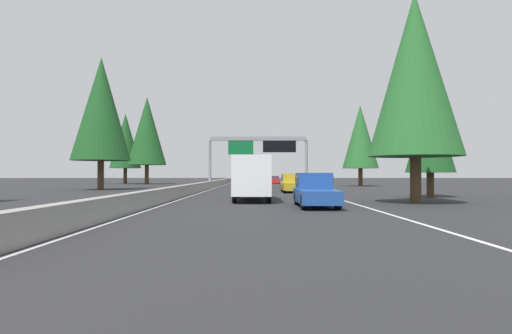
{
  "coord_description": "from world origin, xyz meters",
  "views": [
    {
      "loc": [
        -4.27,
        -5.62,
        1.78
      ],
      "look_at": [
        52.5,
        -5.59,
        2.7
      ],
      "focal_mm": 31.72,
      "sensor_mm": 36.0,
      "label": 1
    }
  ],
  "objects_px": {
    "minivan_far_right": "(241,178)",
    "conifer_left_far": "(125,141)",
    "conifer_right_foreground": "(415,74)",
    "sign_gantry_overhead": "(260,147)",
    "pickup_far_left": "(315,190)",
    "conifer_right_mid": "(360,137)",
    "sedan_mid_center": "(275,180)",
    "conifer_right_near": "(430,130)",
    "pickup_distant_a": "(292,183)",
    "sedan_distant_b": "(254,181)",
    "bus_mid_left": "(256,175)",
    "conifer_left_near": "(101,109)",
    "sedan_far_center": "(239,179)",
    "conifer_left_mid": "(147,131)",
    "box_truck_near_right": "(252,177)"
  },
  "relations": [
    {
      "from": "conifer_right_foreground",
      "to": "sign_gantry_overhead",
      "type": "bearing_deg",
      "value": 17.85
    },
    {
      "from": "sedan_far_center",
      "to": "conifer_left_mid",
      "type": "xyz_separation_m",
      "value": [
        -22.58,
        16.04,
        9.05
      ]
    },
    {
      "from": "pickup_distant_a",
      "to": "bus_mid_left",
      "type": "bearing_deg",
      "value": 4.32
    },
    {
      "from": "conifer_left_near",
      "to": "sedan_far_center",
      "type": "bearing_deg",
      "value": -14.87
    },
    {
      "from": "minivan_far_right",
      "to": "conifer_left_far",
      "type": "height_order",
      "value": "conifer_left_far"
    },
    {
      "from": "pickup_far_left",
      "to": "pickup_distant_a",
      "type": "distance_m",
      "value": 20.06
    },
    {
      "from": "conifer_left_far",
      "to": "pickup_distant_a",
      "type": "bearing_deg",
      "value": -145.64
    },
    {
      "from": "conifer_right_near",
      "to": "conifer_left_mid",
      "type": "distance_m",
      "value": 57.94
    },
    {
      "from": "box_truck_near_right",
      "to": "bus_mid_left",
      "type": "bearing_deg",
      "value": -0.14
    },
    {
      "from": "minivan_far_right",
      "to": "conifer_left_far",
      "type": "relative_size",
      "value": 0.37
    },
    {
      "from": "sedan_far_center",
      "to": "conifer_right_foreground",
      "type": "height_order",
      "value": "conifer_right_foreground"
    },
    {
      "from": "conifer_right_near",
      "to": "conifer_left_near",
      "type": "relative_size",
      "value": 0.57
    },
    {
      "from": "bus_mid_left",
      "to": "pickup_distant_a",
      "type": "height_order",
      "value": "bus_mid_left"
    },
    {
      "from": "pickup_far_left",
      "to": "conifer_left_near",
      "type": "xyz_separation_m",
      "value": [
        27.42,
        21.27,
        8.46
      ]
    },
    {
      "from": "conifer_right_near",
      "to": "conifer_left_near",
      "type": "bearing_deg",
      "value": 62.51
    },
    {
      "from": "sedan_distant_b",
      "to": "pickup_distant_a",
      "type": "height_order",
      "value": "pickup_distant_a"
    },
    {
      "from": "minivan_far_right",
      "to": "conifer_right_foreground",
      "type": "distance_m",
      "value": 89.87
    },
    {
      "from": "sedan_distant_b",
      "to": "sedan_far_center",
      "type": "relative_size",
      "value": 1.0
    },
    {
      "from": "pickup_distant_a",
      "to": "conifer_left_far",
      "type": "xyz_separation_m",
      "value": [
        42.19,
        28.84,
        7.35
      ]
    },
    {
      "from": "sedan_distant_b",
      "to": "conifer_left_far",
      "type": "height_order",
      "value": "conifer_left_far"
    },
    {
      "from": "conifer_left_near",
      "to": "bus_mid_left",
      "type": "bearing_deg",
      "value": -23.49
    },
    {
      "from": "sedan_far_center",
      "to": "conifer_right_near",
      "type": "height_order",
      "value": "conifer_right_near"
    },
    {
      "from": "minivan_far_right",
      "to": "conifer_right_near",
      "type": "xyz_separation_m",
      "value": [
        -80.82,
        -17.75,
        4.35
      ]
    },
    {
      "from": "pickup_distant_a",
      "to": "conifer_right_mid",
      "type": "xyz_separation_m",
      "value": [
        23.4,
        -12.24,
        6.57
      ]
    },
    {
      "from": "sedan_distant_b",
      "to": "minivan_far_right",
      "type": "xyz_separation_m",
      "value": [
        43.6,
        3.57,
        0.27
      ]
    },
    {
      "from": "conifer_left_mid",
      "to": "sedan_far_center",
      "type": "bearing_deg",
      "value": -35.4
    },
    {
      "from": "sedan_distant_b",
      "to": "conifer_right_near",
      "type": "height_order",
      "value": "conifer_right_near"
    },
    {
      "from": "pickup_far_left",
      "to": "sedan_far_center",
      "type": "distance_m",
      "value": 80.6
    },
    {
      "from": "sign_gantry_overhead",
      "to": "pickup_far_left",
      "type": "xyz_separation_m",
      "value": [
        -32.65,
        -2.82,
        -4.32
      ]
    },
    {
      "from": "sedan_far_center",
      "to": "conifer_right_mid",
      "type": "distance_m",
      "value": 42.34
    },
    {
      "from": "conifer_right_foreground",
      "to": "conifer_left_far",
      "type": "xyz_separation_m",
      "value": [
        59.07,
        35.2,
        0.25
      ]
    },
    {
      "from": "bus_mid_left",
      "to": "conifer_right_near",
      "type": "relative_size",
      "value": 1.32
    },
    {
      "from": "minivan_far_right",
      "to": "conifer_left_far",
      "type": "distance_m",
      "value": 37.08
    },
    {
      "from": "sedan_mid_center",
      "to": "conifer_left_near",
      "type": "distance_m",
      "value": 42.41
    },
    {
      "from": "conifer_left_near",
      "to": "conifer_right_foreground",
      "type": "bearing_deg",
      "value": -130.95
    },
    {
      "from": "sedan_mid_center",
      "to": "conifer_right_near",
      "type": "height_order",
      "value": "conifer_right_near"
    },
    {
      "from": "pickup_far_left",
      "to": "conifer_right_mid",
      "type": "bearing_deg",
      "value": -16.1
    },
    {
      "from": "sedan_far_center",
      "to": "conifer_left_near",
      "type": "bearing_deg",
      "value": 165.13
    },
    {
      "from": "bus_mid_left",
      "to": "conifer_right_near",
      "type": "bearing_deg",
      "value": -166.46
    },
    {
      "from": "sedan_distant_b",
      "to": "sedan_far_center",
      "type": "distance_m",
      "value": 32.4
    },
    {
      "from": "minivan_far_right",
      "to": "conifer_right_mid",
      "type": "distance_m",
      "value": 52.52
    },
    {
      "from": "sign_gantry_overhead",
      "to": "conifer_right_foreground",
      "type": "height_order",
      "value": "conifer_right_foreground"
    },
    {
      "from": "pickup_distant_a",
      "to": "sedan_mid_center",
      "type": "bearing_deg",
      "value": -0.07
    },
    {
      "from": "pickup_far_left",
      "to": "conifer_right_foreground",
      "type": "height_order",
      "value": "conifer_right_foreground"
    },
    {
      "from": "pickup_distant_a",
      "to": "conifer_right_foreground",
      "type": "xyz_separation_m",
      "value": [
        -16.88,
        -6.36,
        7.09
      ]
    },
    {
      "from": "box_truck_near_right",
      "to": "conifer_right_foreground",
      "type": "bearing_deg",
      "value": -104.3
    },
    {
      "from": "sedan_far_center",
      "to": "conifer_right_mid",
      "type": "bearing_deg",
      "value": -151.76
    },
    {
      "from": "conifer_right_near",
      "to": "conifer_left_far",
      "type": "xyz_separation_m",
      "value": [
        51.38,
        39.08,
        2.96
      ]
    },
    {
      "from": "sedan_mid_center",
      "to": "conifer_right_mid",
      "type": "xyz_separation_m",
      "value": [
        -19.39,
        -12.18,
        6.8
      ]
    },
    {
      "from": "pickup_far_left",
      "to": "sedan_mid_center",
      "type": "distance_m",
      "value": 62.85
    }
  ]
}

